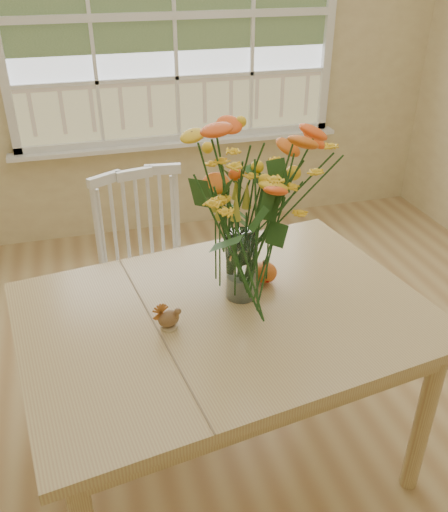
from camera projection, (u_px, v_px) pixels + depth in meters
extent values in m
cube|color=#AB8452|center=(282.00, 432.00, 2.50)|extent=(4.00, 4.50, 0.01)
cube|color=#CEB884|center=(174.00, 47.00, 3.71)|extent=(4.00, 0.02, 2.70)
cube|color=silver|center=(174.00, 15.00, 3.60)|extent=(2.20, 0.00, 1.60)
cube|color=white|center=(180.00, 143.00, 3.98)|extent=(2.42, 0.12, 0.03)
cube|color=tan|center=(225.00, 315.00, 2.00)|extent=(1.60, 1.24, 0.04)
cube|color=tan|center=(225.00, 330.00, 2.03)|extent=(1.46, 1.11, 0.10)
cylinder|color=tan|center=(47.00, 371.00, 2.31)|extent=(0.07, 0.07, 0.74)
cylinder|color=tan|center=(424.00, 419.00, 2.08)|extent=(0.07, 0.07, 0.74)
cylinder|color=tan|center=(306.00, 301.00, 2.76)|extent=(0.07, 0.07, 0.74)
cube|color=white|center=(154.00, 283.00, 2.73)|extent=(0.54, 0.52, 0.05)
cube|color=white|center=(138.00, 223.00, 2.73)|extent=(0.46, 0.13, 0.52)
cylinder|color=white|center=(136.00, 351.00, 2.65)|extent=(0.04, 0.04, 0.45)
cylinder|color=white|center=(115.00, 315.00, 2.91)|extent=(0.04, 0.04, 0.45)
cylinder|color=white|center=(201.00, 331.00, 2.79)|extent=(0.04, 0.04, 0.45)
cylinder|color=white|center=(176.00, 298.00, 3.05)|extent=(0.04, 0.04, 0.45)
cylinder|color=white|center=(242.00, 266.00, 2.01)|extent=(0.12, 0.12, 0.27)
ellipsoid|color=#C45617|center=(264.00, 273.00, 2.14)|extent=(0.10, 0.10, 0.08)
cylinder|color=#CCB78C|center=(169.00, 326.00, 1.90)|extent=(0.06, 0.06, 0.01)
ellipsoid|color=brown|center=(169.00, 319.00, 1.88)|extent=(0.09, 0.07, 0.06)
ellipsoid|color=#38160F|center=(245.00, 279.00, 2.12)|extent=(0.07, 0.07, 0.06)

